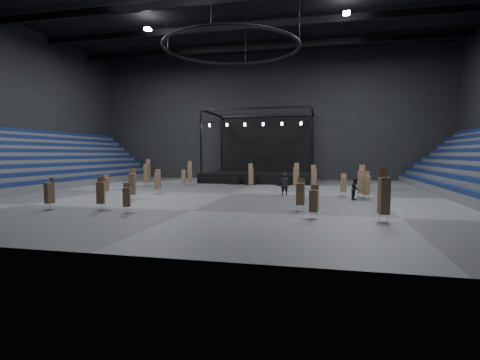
% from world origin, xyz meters
% --- Properties ---
extents(floor, '(50.00, 50.00, 0.00)m').
position_xyz_m(floor, '(0.00, 0.00, 0.00)').
color(floor, '#48494B').
rests_on(floor, ground).
extents(wall_back, '(50.00, 0.20, 18.00)m').
position_xyz_m(wall_back, '(0.00, 21.00, 9.00)').
color(wall_back, black).
rests_on(wall_back, ground).
extents(bleachers_left, '(7.20, 40.00, 6.40)m').
position_xyz_m(bleachers_left, '(-22.94, 0.00, 1.73)').
color(bleachers_left, '#4A4A4C').
rests_on(bleachers_left, floor).
extents(stage, '(14.00, 10.00, 9.20)m').
position_xyz_m(stage, '(0.00, 16.24, 1.45)').
color(stage, black).
rests_on(stage, floor).
extents(truss_ring, '(12.30, 12.30, 5.15)m').
position_xyz_m(truss_ring, '(-0.00, 0.00, 13.00)').
color(truss_ring, black).
rests_on(truss_ring, ceiling).
extents(flight_case_left, '(1.29, 0.69, 0.84)m').
position_xyz_m(flight_case_left, '(-2.22, 10.07, 0.42)').
color(flight_case_left, black).
rests_on(flight_case_left, floor).
extents(flight_case_mid, '(1.41, 0.78, 0.91)m').
position_xyz_m(flight_case_mid, '(-0.27, 9.85, 0.45)').
color(flight_case_mid, black).
rests_on(flight_case_mid, floor).
extents(flight_case_right, '(1.46, 1.03, 0.88)m').
position_xyz_m(flight_case_right, '(3.65, 9.34, 0.44)').
color(flight_case_right, black).
rests_on(flight_case_right, floor).
extents(chair_stack_0, '(0.56, 0.56, 2.49)m').
position_xyz_m(chair_stack_0, '(-6.59, -5.98, 1.27)').
color(chair_stack_0, silver).
rests_on(chair_stack_0, floor).
extents(chair_stack_1, '(0.60, 0.60, 2.52)m').
position_xyz_m(chair_stack_1, '(7.18, 5.27, 1.31)').
color(chair_stack_1, silver).
rests_on(chair_stack_1, floor).
extents(chair_stack_2, '(0.62, 0.62, 2.80)m').
position_xyz_m(chair_stack_2, '(-6.99, 8.01, 1.42)').
color(chair_stack_2, silver).
rests_on(chair_stack_2, floor).
extents(chair_stack_3, '(0.52, 0.52, 1.85)m').
position_xyz_m(chair_stack_3, '(-7.16, 6.47, 0.99)').
color(chair_stack_3, silver).
rests_on(chair_stack_3, floor).
extents(chair_stack_4, '(0.46, 0.46, 1.98)m').
position_xyz_m(chair_stack_4, '(9.84, -0.03, 1.06)').
color(chair_stack_4, silver).
rests_on(chair_stack_4, floor).
extents(chair_stack_5, '(0.53, 0.53, 2.74)m').
position_xyz_m(chair_stack_5, '(5.52, 4.28, 1.40)').
color(chair_stack_5, silver).
rests_on(chair_stack_5, floor).
extents(chair_stack_6, '(0.60, 0.60, 2.22)m').
position_xyz_m(chair_stack_6, '(-6.63, -1.32, 1.18)').
color(chair_stack_6, silver).
rests_on(chair_stack_6, floor).
extents(chair_stack_7, '(0.52, 0.52, 1.90)m').
position_xyz_m(chair_stack_7, '(7.71, -11.76, 1.02)').
color(chair_stack_7, silver).
rests_on(chair_stack_7, floor).
extents(chair_stack_8, '(0.53, 0.53, 2.11)m').
position_xyz_m(chair_stack_8, '(6.81, -9.16, 1.13)').
color(chair_stack_8, silver).
rests_on(chair_stack_8, floor).
extents(chair_stack_9, '(0.65, 0.65, 3.04)m').
position_xyz_m(chair_stack_9, '(-10.95, 5.20, 1.54)').
color(chair_stack_9, silver).
rests_on(chair_stack_9, floor).
extents(chair_stack_10, '(0.62, 0.62, 2.07)m').
position_xyz_m(chair_stack_10, '(-9.20, -11.99, 1.11)').
color(chair_stack_10, silver).
rests_on(chair_stack_10, floor).
extents(chair_stack_11, '(0.64, 0.64, 2.14)m').
position_xyz_m(chair_stack_11, '(-5.85, -11.39, 1.14)').
color(chair_stack_11, silver).
rests_on(chair_stack_11, floor).
extents(chair_stack_12, '(0.50, 0.50, 2.25)m').
position_xyz_m(chair_stack_12, '(11.53, -1.88, 1.17)').
color(chair_stack_12, silver).
rests_on(chair_stack_12, floor).
extents(chair_stack_13, '(0.61, 0.61, 2.74)m').
position_xyz_m(chair_stack_13, '(11.19, -0.96, 1.39)').
color(chair_stack_13, silver).
rests_on(chair_stack_13, floor).
extents(chair_stack_14, '(0.61, 0.61, 2.88)m').
position_xyz_m(chair_stack_14, '(11.35, -11.99, 1.46)').
color(chair_stack_14, silver).
rests_on(chair_stack_14, floor).
extents(chair_stack_15, '(0.57, 0.57, 1.82)m').
position_xyz_m(chair_stack_15, '(-3.66, -11.99, 0.98)').
color(chair_stack_15, silver).
rests_on(chair_stack_15, floor).
extents(chair_stack_16, '(0.52, 0.52, 1.84)m').
position_xyz_m(chair_stack_16, '(-10.30, -3.90, 1.00)').
color(chair_stack_16, silver).
rests_on(chair_stack_16, floor).
extents(chair_stack_17, '(0.60, 0.60, 2.61)m').
position_xyz_m(chair_stack_17, '(0.62, 5.97, 1.33)').
color(chair_stack_17, silver).
rests_on(chair_stack_17, floor).
extents(man_center, '(0.82, 0.66, 1.95)m').
position_xyz_m(man_center, '(4.84, -0.26, 0.98)').
color(man_center, black).
rests_on(man_center, floor).
extents(crew_member, '(0.86, 0.99, 1.74)m').
position_xyz_m(crew_member, '(10.64, -2.30, 0.87)').
color(crew_member, black).
rests_on(crew_member, floor).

